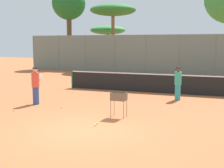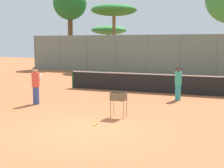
# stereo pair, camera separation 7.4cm
# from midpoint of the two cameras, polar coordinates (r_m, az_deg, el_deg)

# --- Properties ---
(ground_plane) EXTENTS (80.00, 80.00, 0.00)m
(ground_plane) POSITION_cam_midpoint_polar(r_m,az_deg,el_deg) (10.20, -4.69, -8.39)
(ground_plane) COLOR #B26038
(tennis_net) EXTENTS (9.90, 0.10, 1.07)m
(tennis_net) POSITION_cam_midpoint_polar(r_m,az_deg,el_deg) (17.73, 7.00, 0.26)
(tennis_net) COLOR #26592D
(tennis_net) RESTS_ON ground_plane
(back_fence) EXTENTS (30.47, 0.08, 3.51)m
(back_fence) POSITION_cam_midpoint_polar(r_m,az_deg,el_deg) (28.12, 12.46, 5.28)
(back_fence) COLOR slate
(back_fence) RESTS_ON ground_plane
(tree_0) EXTENTS (4.54, 4.54, 6.57)m
(tree_0) POSITION_cam_midpoint_polar(r_m,az_deg,el_deg) (31.64, 0.42, 13.24)
(tree_0) COLOR brown
(tree_0) RESTS_ON ground_plane
(tree_1) EXTENTS (3.68, 3.68, 8.96)m
(tree_1) POSITION_cam_midpoint_polar(r_m,az_deg,el_deg) (35.67, -7.65, 14.25)
(tree_1) COLOR brown
(tree_1) RESTS_ON ground_plane
(tree_3) EXTENTS (3.92, 3.92, 4.67)m
(tree_3) POSITION_cam_midpoint_polar(r_m,az_deg,el_deg) (35.15, -0.51, 9.74)
(tree_3) COLOR brown
(tree_3) RESTS_ON ground_plane
(player_white_outfit) EXTENTS (0.33, 0.89, 1.61)m
(player_white_outfit) POSITION_cam_midpoint_polar(r_m,az_deg,el_deg) (15.55, 12.15, 0.16)
(player_white_outfit) COLOR teal
(player_white_outfit) RESTS_ON ground_plane
(player_red_cap) EXTENTS (0.35, 0.90, 1.69)m
(player_red_cap) POSITION_cam_midpoint_polar(r_m,az_deg,el_deg) (14.60, -13.62, -0.21)
(player_red_cap) COLOR #334C8C
(player_red_cap) RESTS_ON ground_plane
(ball_cart) EXTENTS (0.56, 0.41, 0.96)m
(ball_cart) POSITION_cam_midpoint_polar(r_m,az_deg,el_deg) (11.69, 1.38, -2.65)
(ball_cart) COLOR brown
(ball_cart) RESTS_ON ground_plane
(tennis_ball_0) EXTENTS (0.07, 0.07, 0.07)m
(tennis_ball_0) POSITION_cam_midpoint_polar(r_m,az_deg,el_deg) (17.63, -7.05, -1.51)
(tennis_ball_0) COLOR #D1E54C
(tennis_ball_0) RESTS_ON ground_plane
(tennis_ball_1) EXTENTS (0.07, 0.07, 0.07)m
(tennis_ball_1) POSITION_cam_midpoint_polar(r_m,az_deg,el_deg) (10.65, -2.98, -7.50)
(tennis_ball_1) COLOR #D1E54C
(tennis_ball_1) RESTS_ON ground_plane
(tennis_ball_2) EXTENTS (0.07, 0.07, 0.07)m
(tennis_ball_2) POSITION_cam_midpoint_polar(r_m,az_deg,el_deg) (13.52, -17.36, -4.59)
(tennis_ball_2) COLOR #D1E54C
(tennis_ball_2) RESTS_ON ground_plane
(tennis_ball_3) EXTENTS (0.07, 0.07, 0.07)m
(tennis_ball_3) POSITION_cam_midpoint_polar(r_m,az_deg,el_deg) (10.87, -2.65, -7.19)
(tennis_ball_3) COLOR #D1E54C
(tennis_ball_3) RESTS_ON ground_plane
(tennis_ball_4) EXTENTS (0.07, 0.07, 0.07)m
(tennis_ball_4) POSITION_cam_midpoint_polar(r_m,az_deg,el_deg) (13.66, -9.00, -4.20)
(tennis_ball_4) COLOR #D1E54C
(tennis_ball_4) RESTS_ON ground_plane
(parked_car) EXTENTS (4.20, 1.70, 1.60)m
(parked_car) POSITION_cam_midpoint_polar(r_m,az_deg,el_deg) (33.61, 8.81, 3.84)
(parked_car) COLOR #232328
(parked_car) RESTS_ON ground_plane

